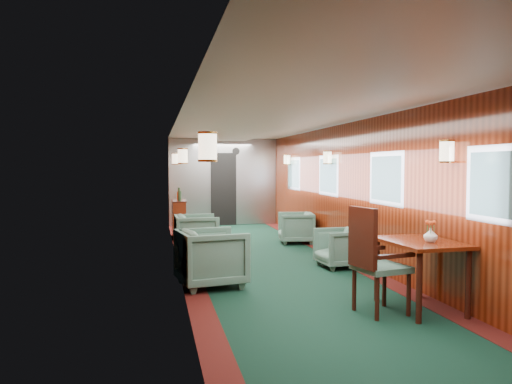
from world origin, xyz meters
TOP-DOWN VIEW (x-y plane):
  - room at (0.00, 0.00)m, footprint 12.00×12.10m
  - bulkhead at (0.00, 5.91)m, footprint 2.98×0.17m
  - windows_right at (1.49, 0.25)m, footprint 0.02×8.60m
  - wall_sconces at (0.00, 0.57)m, footprint 2.97×7.97m
  - dining_table at (1.09, -2.70)m, footprint 0.79×1.09m
  - side_chair at (0.49, -2.77)m, footprint 0.62×0.65m
  - credenza at (-1.34, 3.54)m, footprint 0.31×0.97m
  - flower_vase at (1.14, -2.83)m, footprint 0.17×0.17m
  - armchair_left_near at (-1.11, -1.14)m, footprint 1.00×0.98m
  - armchair_left_far at (-1.10, 1.56)m, footprint 0.82×0.80m
  - armchair_right_near at (1.06, -0.26)m, footprint 0.75×0.73m
  - armchair_right_far at (1.07, 2.32)m, footprint 0.82×0.81m

SIDE VIEW (x-z plane):
  - armchair_right_near at x=1.06m, z-range 0.00..0.63m
  - armchair_right_far at x=1.07m, z-range 0.00..0.66m
  - armchair_left_far at x=-1.10m, z-range 0.00..0.73m
  - armchair_left_near at x=-1.11m, z-range 0.00..0.78m
  - credenza at x=-1.34m, z-range -0.13..1.02m
  - side_chair at x=0.49m, z-range 0.05..1.24m
  - dining_table at x=1.09m, z-range 0.27..1.06m
  - flower_vase at x=1.14m, z-range 0.79..0.95m
  - bulkhead at x=0.00m, z-range -0.01..2.38m
  - windows_right at x=1.49m, z-range 1.05..1.85m
  - room at x=0.00m, z-range 0.43..2.83m
  - wall_sconces at x=0.00m, z-range 1.66..1.91m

